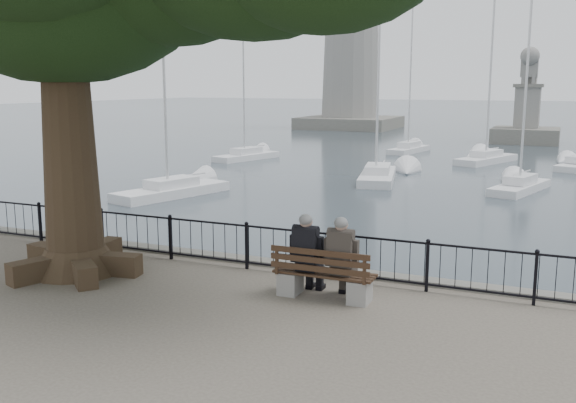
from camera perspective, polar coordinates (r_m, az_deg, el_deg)
The scene contains 13 objects.
harbor at distance 14.60m, azimuth 0.79°, elevation -7.81°, with size 260.00×260.00×1.20m.
railing at distance 13.85m, azimuth 0.00°, elevation -4.24°, with size 22.06×0.06×1.00m.
bench at distance 12.36m, azimuth 3.17°, elevation -7.03°, with size 1.97×0.61×1.03m.
person_left at distance 12.47m, azimuth 1.83°, elevation -4.98°, with size 0.48×0.81×1.64m.
person_right at distance 12.24m, azimuth 4.91°, elevation -5.30°, with size 0.48×0.81×1.64m.
lighthouse at distance 75.96m, azimuth 5.71°, elevation 16.67°, with size 10.42×10.42×31.76m.
lion_monument at distance 59.90m, azimuth 20.44°, elevation 6.86°, with size 5.52×5.52×8.27m.
sailboat_a at distance 29.80m, azimuth -10.29°, elevation 1.09°, with size 3.16×6.06×11.64m.
sailboat_b at distance 34.40m, azimuth 7.97°, elevation 2.46°, with size 2.93×6.29×13.63m.
sailboat_c at distance 32.56m, azimuth 19.92°, elevation 1.38°, with size 2.63×5.17×9.95m.
sailboat_e at distance 43.78m, azimuth -3.71°, elevation 4.17°, with size 2.85×5.48×11.13m.
sailboat_f at distance 43.81m, azimuth 17.22°, elevation 3.75°, with size 3.55×5.97×12.17m.
sailboat_h at distance 49.18m, azimuth 10.70°, elevation 4.71°, with size 2.29×5.30×11.32m.
Camera 1 is at (5.35, -9.79, 4.06)m, focal length 40.00 mm.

